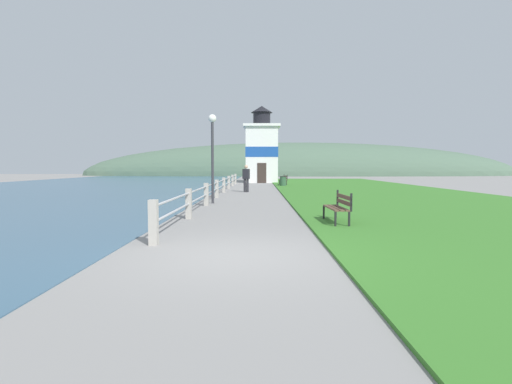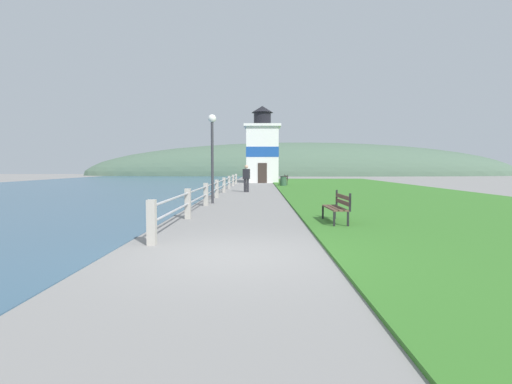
{
  "view_description": "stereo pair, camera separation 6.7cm",
  "coord_description": "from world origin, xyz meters",
  "px_view_note": "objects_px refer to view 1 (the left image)",
  "views": [
    {
      "loc": [
        0.47,
        -7.3,
        1.65
      ],
      "look_at": [
        0.33,
        13.79,
        0.3
      ],
      "focal_mm": 28.0,
      "sensor_mm": 36.0,
      "label": 1
    },
    {
      "loc": [
        0.54,
        -7.29,
        1.65
      ],
      "look_at": [
        0.33,
        13.79,
        0.3
      ],
      "focal_mm": 28.0,
      "sensor_mm": 36.0,
      "label": 2
    }
  ],
  "objects_px": {
    "trash_bin": "(283,181)",
    "park_bench_midway": "(284,179)",
    "park_bench_near": "(339,206)",
    "person_strolling": "(246,177)",
    "lamp_post": "(212,142)",
    "lighthouse": "(262,150)"
  },
  "relations": [
    {
      "from": "trash_bin",
      "to": "lamp_post",
      "type": "distance_m",
      "value": 15.93
    },
    {
      "from": "park_bench_near",
      "to": "park_bench_midway",
      "type": "distance_m",
      "value": 23.76
    },
    {
      "from": "park_bench_near",
      "to": "person_strolling",
      "type": "height_order",
      "value": "person_strolling"
    },
    {
      "from": "lighthouse",
      "to": "lamp_post",
      "type": "distance_m",
      "value": 23.69
    },
    {
      "from": "park_bench_midway",
      "to": "lamp_post",
      "type": "distance_m",
      "value": 17.96
    },
    {
      "from": "park_bench_midway",
      "to": "lamp_post",
      "type": "height_order",
      "value": "lamp_post"
    },
    {
      "from": "park_bench_midway",
      "to": "person_strolling",
      "type": "bearing_deg",
      "value": 66.55
    },
    {
      "from": "person_strolling",
      "to": "lamp_post",
      "type": "bearing_deg",
      "value": -165.3
    },
    {
      "from": "park_bench_near",
      "to": "lamp_post",
      "type": "relative_size",
      "value": 0.41
    },
    {
      "from": "park_bench_near",
      "to": "trash_bin",
      "type": "xyz_separation_m",
      "value": [
        -0.29,
        21.68,
        -0.11
      ]
    },
    {
      "from": "park_bench_midway",
      "to": "lighthouse",
      "type": "distance_m",
      "value": 7.13
    },
    {
      "from": "park_bench_midway",
      "to": "person_strolling",
      "type": "relative_size",
      "value": 1.02
    },
    {
      "from": "person_strolling",
      "to": "park_bench_midway",
      "type": "bearing_deg",
      "value": 5.93
    },
    {
      "from": "lighthouse",
      "to": "trash_bin",
      "type": "relative_size",
      "value": 9.35
    },
    {
      "from": "park_bench_midway",
      "to": "trash_bin",
      "type": "height_order",
      "value": "park_bench_midway"
    },
    {
      "from": "park_bench_midway",
      "to": "trash_bin",
      "type": "relative_size",
      "value": 2.11
    },
    {
      "from": "person_strolling",
      "to": "lamp_post",
      "type": "distance_m",
      "value": 8.16
    },
    {
      "from": "park_bench_near",
      "to": "person_strolling",
      "type": "xyz_separation_m",
      "value": [
        -3.11,
        14.31,
        0.41
      ]
    },
    {
      "from": "park_bench_near",
      "to": "trash_bin",
      "type": "distance_m",
      "value": 21.68
    },
    {
      "from": "trash_bin",
      "to": "park_bench_midway",
      "type": "bearing_deg",
      "value": 84.15
    },
    {
      "from": "park_bench_near",
      "to": "person_strolling",
      "type": "bearing_deg",
      "value": -79.89
    },
    {
      "from": "park_bench_midway",
      "to": "lighthouse",
      "type": "xyz_separation_m",
      "value": [
        -1.92,
        6.26,
        2.83
      ]
    }
  ]
}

